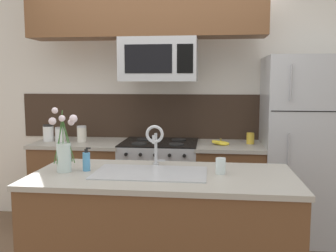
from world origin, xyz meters
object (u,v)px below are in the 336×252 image
at_px(banana_bunch, 221,143).
at_px(coffee_tin, 250,138).
at_px(stove_range, 160,186).
at_px(microwave, 159,60).
at_px(dish_soap_bottle, 86,161).
at_px(storage_jar_short, 82,134).
at_px(sink_faucet, 155,140).
at_px(flower_vase, 64,152).
at_px(storage_jar_tall, 48,133).
at_px(storage_jar_medium, 60,134).
at_px(drinking_glass, 221,166).
at_px(refrigerator, 308,148).

xyz_separation_m(banana_bunch, coffee_tin, (0.30, 0.11, 0.03)).
xyz_separation_m(stove_range, microwave, (0.00, -0.02, 1.27)).
relative_size(microwave, dish_soap_bottle, 4.51).
xyz_separation_m(storage_jar_short, sink_faucet, (0.91, -1.01, 0.11)).
relative_size(sink_faucet, flower_vase, 0.68).
relative_size(storage_jar_tall, coffee_tin, 1.56).
height_order(stove_range, storage_jar_medium, storage_jar_medium).
distance_m(storage_jar_short, coffee_tin, 1.71).
relative_size(storage_jar_tall, storage_jar_medium, 1.19).
bearing_deg(storage_jar_medium, dish_soap_bottle, -60.35).
xyz_separation_m(storage_jar_tall, banana_bunch, (1.78, -0.05, -0.06)).
height_order(storage_jar_medium, coffee_tin, storage_jar_medium).
bearing_deg(stove_range, drinking_glass, -64.33).
bearing_deg(flower_vase, storage_jar_short, 104.20).
distance_m(storage_jar_tall, coffee_tin, 2.07).
xyz_separation_m(coffee_tin, flower_vase, (-1.39, -1.32, 0.08)).
bearing_deg(coffee_tin, storage_jar_short, -177.25).
height_order(storage_jar_short, drinking_glass, storage_jar_short).
distance_m(stove_range, flower_vase, 1.48).
bearing_deg(banana_bunch, coffee_tin, 20.42).
distance_m(sink_faucet, dish_soap_bottle, 0.51).
height_order(sink_faucet, drinking_glass, sink_faucet).
bearing_deg(storage_jar_tall, storage_jar_medium, 0.41).
xyz_separation_m(microwave, storage_jar_short, (-0.80, -0.01, -0.74)).
bearing_deg(dish_soap_bottle, microwave, 74.06).
distance_m(storage_jar_medium, drinking_glass, 2.02).
height_order(storage_jar_medium, drinking_glass, storage_jar_medium).
relative_size(storage_jar_medium, sink_faucet, 0.47).
height_order(stove_range, coffee_tin, coffee_tin).
distance_m(storage_jar_short, banana_bunch, 1.41).
relative_size(storage_jar_short, dish_soap_bottle, 1.01).
bearing_deg(storage_jar_tall, drinking_glass, -34.48).
relative_size(storage_jar_tall, sink_faucet, 0.56).
bearing_deg(stove_range, refrigerator, 0.79).
xyz_separation_m(refrigerator, banana_bunch, (-0.85, -0.08, 0.05)).
xyz_separation_m(refrigerator, flower_vase, (-1.94, -1.29, 0.17)).
bearing_deg(flower_vase, storage_jar_medium, 113.61).
relative_size(refrigerator, banana_bunch, 9.24).
bearing_deg(storage_jar_medium, sink_faucet, -41.89).
height_order(microwave, coffee_tin, microwave).
distance_m(stove_range, storage_jar_tall, 1.28).
bearing_deg(storage_jar_short, coffee_tin, 2.75).
bearing_deg(stove_range, coffee_tin, 3.17).
bearing_deg(coffee_tin, banana_bunch, -159.58).
bearing_deg(drinking_glass, storage_jar_short, 139.57).
bearing_deg(microwave, drinking_glass, -63.94).
xyz_separation_m(microwave, sink_faucet, (0.11, -1.02, -0.63)).
xyz_separation_m(storage_jar_medium, sink_faucet, (1.15, -1.03, 0.13)).
relative_size(storage_jar_medium, banana_bunch, 0.76).
distance_m(coffee_tin, drinking_glass, 1.30).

